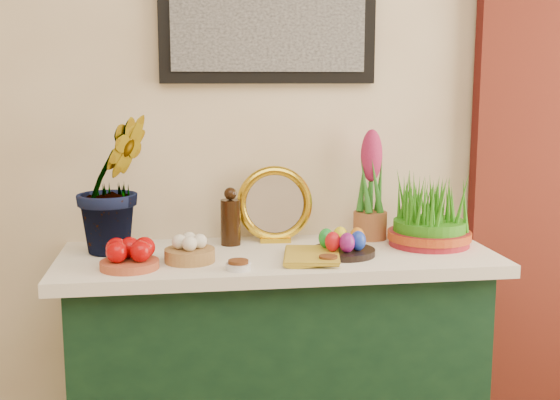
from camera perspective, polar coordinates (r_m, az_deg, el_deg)
The scene contains 13 objects.
sideboard at distance 2.44m, azimuth -0.17°, elevation -14.93°, with size 1.30×0.45×0.85m, color #13351D.
tablecloth at distance 2.29m, azimuth -0.18°, elevation -4.74°, with size 1.40×0.55×0.04m, color white.
hyacinth_green at distance 2.30m, azimuth -13.40°, elevation 3.06°, with size 0.30×0.25×0.59m, color #2B7A23.
apple_bowl at distance 2.12m, azimuth -12.15°, elevation -4.51°, with size 0.19×0.19×0.09m.
garlic_basket at distance 2.17m, azimuth -7.36°, elevation -4.08°, with size 0.16×0.16×0.09m.
vinegar_cruet at distance 2.37m, azimuth -4.04°, elevation -1.60°, with size 0.07×0.07×0.20m.
mirror at distance 2.42m, azimuth -0.44°, elevation -0.41°, with size 0.27×0.08×0.26m.
book at distance 2.18m, azimuth 0.33°, elevation -4.48°, with size 0.15×0.23×0.03m, color gold.
spice_dish_left at distance 2.07m, azimuth -3.41°, elevation -5.32°, with size 0.08×0.08×0.03m.
spice_dish_right at distance 2.13m, azimuth 3.94°, elevation -4.94°, with size 0.07×0.07×0.03m.
egg_plate at distance 2.24m, azimuth 5.17°, elevation -3.70°, with size 0.24×0.24×0.08m.
hyacinth_pink at distance 2.46m, azimuth 7.39°, elevation 0.80°, with size 0.12×0.12×0.39m.
wheatgrass_sabzeh at distance 2.41m, azimuth 12.08°, elevation -1.28°, with size 0.28×0.28×0.23m.
Camera 1 is at (-0.25, -0.19, 1.44)m, focal length 45.00 mm.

